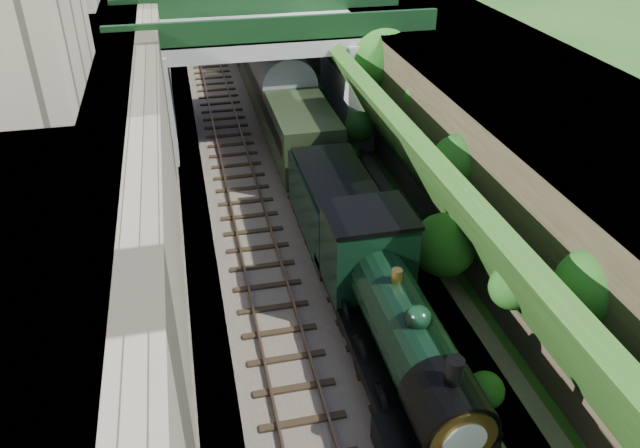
# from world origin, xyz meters

# --- Properties ---
(trackbed) EXTENTS (10.00, 90.00, 0.20)m
(trackbed) POSITION_xyz_m (0.00, 20.00, 0.10)
(trackbed) COLOR #473F38
(trackbed) RESTS_ON ground
(retaining_wall) EXTENTS (1.00, 90.00, 7.00)m
(retaining_wall) POSITION_xyz_m (-5.50, 20.00, 3.50)
(retaining_wall) COLOR #756B56
(retaining_wall) RESTS_ON ground
(street_plateau_left) EXTENTS (6.00, 90.00, 7.00)m
(street_plateau_left) POSITION_xyz_m (-9.00, 20.00, 3.50)
(street_plateau_left) COLOR #262628
(street_plateau_left) RESTS_ON ground
(street_plateau_right) EXTENTS (8.00, 90.00, 6.25)m
(street_plateau_right) POSITION_xyz_m (9.50, 20.00, 3.12)
(street_plateau_right) COLOR #262628
(street_plateau_right) RESTS_ON ground
(embankment_slope) EXTENTS (4.52, 90.00, 6.36)m
(embankment_slope) POSITION_xyz_m (4.93, 18.63, 2.65)
(embankment_slope) COLOR #1E4714
(embankment_slope) RESTS_ON ground
(track_left) EXTENTS (2.50, 90.00, 0.20)m
(track_left) POSITION_xyz_m (-2.00, 20.00, 0.25)
(track_left) COLOR black
(track_left) RESTS_ON trackbed
(track_right) EXTENTS (2.50, 90.00, 0.20)m
(track_right) POSITION_xyz_m (1.20, 20.00, 0.25)
(track_right) COLOR black
(track_right) RESTS_ON trackbed
(road_bridge) EXTENTS (16.00, 6.40, 7.25)m
(road_bridge) POSITION_xyz_m (0.94, 24.00, 4.08)
(road_bridge) COLOR gray
(road_bridge) RESTS_ON ground
(building_near) EXTENTS (4.00, 8.00, 4.00)m
(building_near) POSITION_xyz_m (-9.50, 14.00, 9.00)
(building_near) COLOR gray
(building_near) RESTS_ON street_plateau_left
(tree) EXTENTS (3.60, 3.80, 6.60)m
(tree) POSITION_xyz_m (5.91, 21.78, 4.65)
(tree) COLOR black
(tree) RESTS_ON ground
(locomotive) EXTENTS (3.10, 10.22, 3.83)m
(locomotive) POSITION_xyz_m (1.20, 4.99, 1.89)
(locomotive) COLOR black
(locomotive) RESTS_ON trackbed
(tender) EXTENTS (2.70, 6.00, 3.05)m
(tender) POSITION_xyz_m (1.20, 12.35, 1.62)
(tender) COLOR black
(tender) RESTS_ON trackbed
(coach_front) EXTENTS (2.90, 18.00, 3.70)m
(coach_front) POSITION_xyz_m (1.20, 24.95, 2.05)
(coach_front) COLOR black
(coach_front) RESTS_ON trackbed
(coach_middle) EXTENTS (2.90, 18.00, 3.70)m
(coach_middle) POSITION_xyz_m (1.20, 43.75, 2.05)
(coach_middle) COLOR black
(coach_middle) RESTS_ON trackbed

